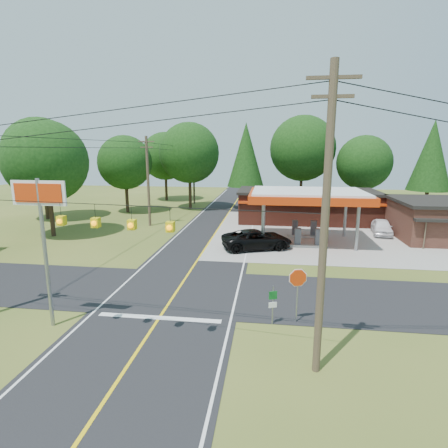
# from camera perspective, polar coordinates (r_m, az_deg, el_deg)

# --- Properties ---
(ground) EXTENTS (120.00, 120.00, 0.00)m
(ground) POSITION_cam_1_polar(r_m,az_deg,el_deg) (22.15, -7.64, -10.77)
(ground) COLOR #42541D
(ground) RESTS_ON ground
(main_highway) EXTENTS (8.00, 120.00, 0.02)m
(main_highway) POSITION_cam_1_polar(r_m,az_deg,el_deg) (22.15, -7.64, -10.74)
(main_highway) COLOR black
(main_highway) RESTS_ON ground
(cross_road) EXTENTS (70.00, 7.00, 0.02)m
(cross_road) POSITION_cam_1_polar(r_m,az_deg,el_deg) (22.14, -7.64, -10.73)
(cross_road) COLOR black
(cross_road) RESTS_ON ground
(lane_center_yellow) EXTENTS (0.15, 110.00, 0.00)m
(lane_center_yellow) POSITION_cam_1_polar(r_m,az_deg,el_deg) (22.14, -7.64, -10.71)
(lane_center_yellow) COLOR yellow
(lane_center_yellow) RESTS_ON main_highway
(gas_canopy) EXTENTS (10.60, 7.40, 4.88)m
(gas_canopy) POSITION_cam_1_polar(r_m,az_deg,el_deg) (33.14, 13.51, 4.31)
(gas_canopy) COLOR gray
(gas_canopy) RESTS_ON ground
(convenience_store) EXTENTS (16.40, 7.55, 3.80)m
(convenience_store) POSITION_cam_1_polar(r_m,az_deg,el_deg) (43.41, 13.35, 2.96)
(convenience_store) COLOR #5D261A
(convenience_store) RESTS_ON ground
(utility_pole_near_right) EXTENTS (1.80, 0.30, 11.50)m
(utility_pole_near_right) POSITION_cam_1_polar(r_m,az_deg,el_deg) (13.09, 16.13, 0.12)
(utility_pole_near_right) COLOR #473828
(utility_pole_near_right) RESTS_ON ground
(utility_pole_far_left) EXTENTS (1.80, 0.30, 10.00)m
(utility_pole_far_left) POSITION_cam_1_polar(r_m,az_deg,el_deg) (40.16, -12.30, 7.02)
(utility_pole_far_left) COLOR #473828
(utility_pole_far_left) RESTS_ON ground
(utility_pole_north) EXTENTS (0.30, 0.30, 9.50)m
(utility_pole_north) POSITION_cam_1_polar(r_m,az_deg,el_deg) (56.10, -4.95, 8.16)
(utility_pole_north) COLOR #473828
(utility_pole_north) RESTS_ON ground
(overhead_beacons) EXTENTS (17.04, 2.04, 1.03)m
(overhead_beacons) POSITION_cam_1_polar(r_m,az_deg,el_deg) (15.32, -17.74, 2.68)
(overhead_beacons) COLOR black
(overhead_beacons) RESTS_ON ground
(treeline_backdrop) EXTENTS (70.27, 51.59, 13.30)m
(treeline_backdrop) POSITION_cam_1_polar(r_m,az_deg,el_deg) (43.94, 1.38, 10.69)
(treeline_backdrop) COLOR #332316
(treeline_backdrop) RESTS_ON ground
(suv_car) EXTENTS (7.74, 7.74, 1.69)m
(suv_car) POSITION_cam_1_polar(r_m,az_deg,el_deg) (30.68, 5.37, -2.53)
(suv_car) COLOR black
(suv_car) RESTS_ON ground
(sedan_car) EXTENTS (5.18, 5.18, 1.53)m
(sedan_car) POSITION_cam_1_polar(r_m,az_deg,el_deg) (39.22, 24.35, -0.46)
(sedan_car) COLOR white
(sedan_car) RESTS_ON ground
(big_stop_sign) EXTENTS (2.71, 0.21, 7.28)m
(big_stop_sign) POSITION_cam_1_polar(r_m,az_deg,el_deg) (18.30, -27.69, 0.92)
(big_stop_sign) COLOR gray
(big_stop_sign) RESTS_ON ground
(octagonal_stop_sign) EXTENTS (0.95, 0.32, 2.86)m
(octagonal_stop_sign) POSITION_cam_1_polar(r_m,az_deg,el_deg) (17.84, 11.96, -9.23)
(octagonal_stop_sign) COLOR gray
(octagonal_stop_sign) RESTS_ON ground
(route_sign_post) EXTENTS (0.40, 0.17, 2.05)m
(route_sign_post) POSITION_cam_1_polar(r_m,az_deg,el_deg) (17.75, 7.97, -12.50)
(route_sign_post) COLOR gray
(route_sign_post) RESTS_ON ground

